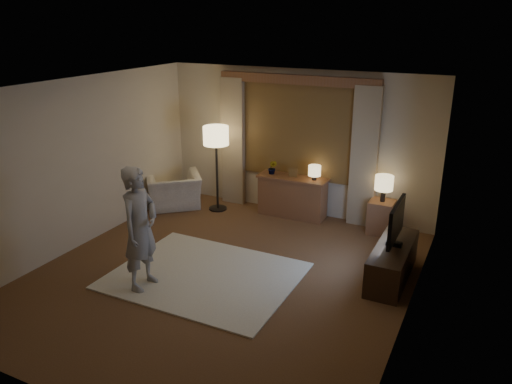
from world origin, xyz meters
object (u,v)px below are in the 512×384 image
Objects in this scene: side_table at (381,217)px; tv_stand at (392,262)px; sideboard at (292,197)px; person at (140,228)px; armchair at (174,191)px.

side_table is 0.40× the size of tv_stand.
sideboard is 1.62m from side_table.
side_table reaches higher than tv_stand.
side_table is at bearing 108.50° from tv_stand.
armchair is at bearing 25.70° from person.
person is (1.37, -2.64, 0.53)m from armchair.
sideboard is 2.14× the size of side_table.
sideboard is 2.61m from tv_stand.
tv_stand is 0.84× the size of person.
tv_stand is 3.43m from person.
armchair is 4.41m from tv_stand.
sideboard is 0.72× the size of person.
person is at bearing -104.22° from sideboard.
sideboard is at bearing 144.03° from tv_stand.
sideboard is at bearing -15.93° from person.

